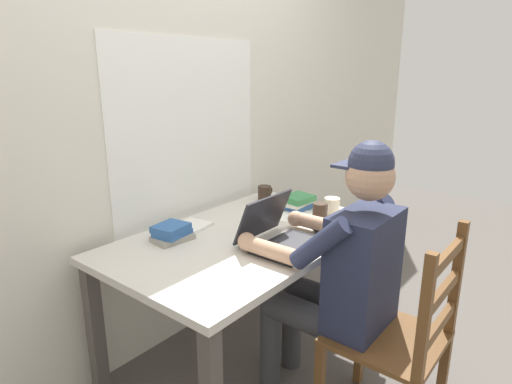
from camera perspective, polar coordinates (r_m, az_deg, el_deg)
name	(u,v)px	position (r m, az deg, el deg)	size (l,w,h in m)	color
ground_plane	(248,359)	(2.45, -1.10, -21.28)	(8.00, 8.00, 0.00)	#56514C
back_wall	(173,106)	(2.31, -10.90, 11.07)	(6.00, 0.08, 2.60)	silver
desk	(247,251)	(2.13, -1.19, -7.80)	(1.36, 0.83, 0.71)	beige
seated_person	(340,268)	(1.88, 11.06, -9.89)	(0.50, 0.60, 1.23)	#232842
wooden_chair	(400,339)	(1.90, 18.53, -17.95)	(0.42, 0.42, 0.92)	brown
laptop	(280,234)	(1.96, 3.17, -5.60)	(0.33, 0.32, 0.22)	#232328
computer_mouse	(322,230)	(2.12, 8.68, -5.03)	(0.06, 0.10, 0.03)	black
coffee_mug_white	(332,206)	(2.40, 10.06, -1.84)	(0.12, 0.08, 0.09)	beige
coffee_mug_dark	(265,193)	(2.61, 1.16, -0.16)	(0.12, 0.08, 0.09)	#38281E
coffee_mug_spare	(320,213)	(2.26, 8.50, -2.72)	(0.11, 0.08, 0.10)	#38281E
book_stack_main	(172,233)	(2.05, -11.08, -5.33)	(0.19, 0.15, 0.08)	gray
book_stack_side	(298,202)	(2.46, 5.62, -1.32)	(0.20, 0.16, 0.08)	#2D5B9E
paper_pile_near_laptop	(299,216)	(2.35, 5.72, -3.24)	(0.22, 0.20, 0.01)	white
paper_pile_back_corner	(189,227)	(2.19, -8.82, -4.63)	(0.21, 0.15, 0.02)	white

